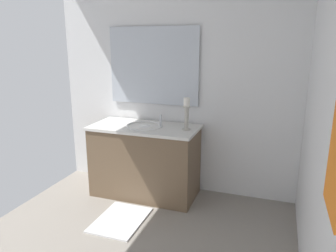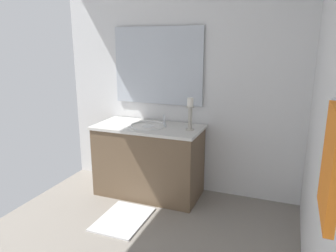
{
  "view_description": "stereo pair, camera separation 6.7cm",
  "coord_description": "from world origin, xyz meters",
  "px_view_note": "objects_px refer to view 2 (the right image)",
  "views": [
    {
      "loc": [
        1.87,
        1.11,
        1.68
      ],
      "look_at": [
        -0.1,
        0.42,
        1.14
      ],
      "focal_mm": 34.27,
      "sensor_mm": 36.0,
      "label": 1
    },
    {
      "loc": [
        1.85,
        1.18,
        1.68
      ],
      "look_at": [
        -0.1,
        0.42,
        1.14
      ],
      "focal_mm": 34.27,
      "sensor_mm": 36.0,
      "label": 2
    }
  ],
  "objects_px": {
    "candle_holder_tall": "(190,113)",
    "bath_mat": "(123,219)",
    "vanity_cabinet": "(149,160)",
    "towel_near_vanity": "(331,164)",
    "sink_basin": "(148,129)",
    "mirror": "(158,66)"
  },
  "relations": [
    {
      "from": "candle_holder_tall",
      "to": "bath_mat",
      "type": "height_order",
      "value": "candle_holder_tall"
    },
    {
      "from": "candle_holder_tall",
      "to": "bath_mat",
      "type": "relative_size",
      "value": 0.56
    },
    {
      "from": "vanity_cabinet",
      "to": "towel_near_vanity",
      "type": "bearing_deg",
      "value": 37.89
    },
    {
      "from": "bath_mat",
      "to": "vanity_cabinet",
      "type": "bearing_deg",
      "value": -180.0
    },
    {
      "from": "vanity_cabinet",
      "to": "sink_basin",
      "type": "height_order",
      "value": "sink_basin"
    },
    {
      "from": "sink_basin",
      "to": "mirror",
      "type": "height_order",
      "value": "mirror"
    },
    {
      "from": "towel_near_vanity",
      "to": "bath_mat",
      "type": "distance_m",
      "value": 2.46
    },
    {
      "from": "sink_basin",
      "to": "bath_mat",
      "type": "bearing_deg",
      "value": -0.09
    },
    {
      "from": "vanity_cabinet",
      "to": "bath_mat",
      "type": "bearing_deg",
      "value": 0.0
    },
    {
      "from": "vanity_cabinet",
      "to": "bath_mat",
      "type": "xyz_separation_m",
      "value": [
        0.62,
        0.0,
        -0.39
      ]
    },
    {
      "from": "vanity_cabinet",
      "to": "bath_mat",
      "type": "height_order",
      "value": "vanity_cabinet"
    },
    {
      "from": "sink_basin",
      "to": "mirror",
      "type": "bearing_deg",
      "value": -179.8
    },
    {
      "from": "mirror",
      "to": "candle_holder_tall",
      "type": "height_order",
      "value": "mirror"
    },
    {
      "from": "mirror",
      "to": "bath_mat",
      "type": "xyz_separation_m",
      "value": [
        0.91,
        0.0,
        -1.42
      ]
    },
    {
      "from": "vanity_cabinet",
      "to": "sink_basin",
      "type": "relative_size",
      "value": 2.95
    },
    {
      "from": "candle_holder_tall",
      "to": "towel_near_vanity",
      "type": "distance_m",
      "value": 2.32
    },
    {
      "from": "sink_basin",
      "to": "mirror",
      "type": "distance_m",
      "value": 0.72
    },
    {
      "from": "candle_holder_tall",
      "to": "bath_mat",
      "type": "bearing_deg",
      "value": -36.8
    },
    {
      "from": "mirror",
      "to": "bath_mat",
      "type": "distance_m",
      "value": 1.68
    },
    {
      "from": "candle_holder_tall",
      "to": "sink_basin",
      "type": "bearing_deg",
      "value": -89.0
    },
    {
      "from": "sink_basin",
      "to": "mirror",
      "type": "relative_size",
      "value": 0.38
    },
    {
      "from": "vanity_cabinet",
      "to": "sink_basin",
      "type": "xyz_separation_m",
      "value": [
        0.0,
        0.0,
        0.36
      ]
    }
  ]
}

